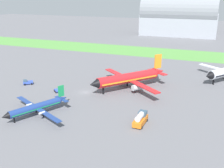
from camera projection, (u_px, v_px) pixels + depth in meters
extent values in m
plane|color=slate|center=(85.00, 92.00, 92.76)|extent=(600.00, 600.00, 0.00)
cube|color=#549342|center=(142.00, 51.00, 159.02)|extent=(360.00, 28.00, 0.08)
cylinder|color=red|center=(128.00, 78.00, 94.56)|extent=(17.96, 21.14, 3.69)
cone|color=black|center=(94.00, 84.00, 88.25)|extent=(4.92, 4.87, 3.61)
cone|color=red|center=(159.00, 71.00, 101.03)|extent=(5.52, 5.74, 3.32)
cube|color=orange|center=(128.00, 79.00, 94.65)|extent=(17.18, 20.14, 0.52)
cube|color=red|center=(143.00, 86.00, 88.48)|extent=(14.02, 11.89, 0.37)
cube|color=red|center=(118.00, 74.00, 101.69)|extent=(14.02, 11.89, 0.37)
cylinder|color=#B7BABF|center=(138.00, 87.00, 91.28)|extent=(4.10, 4.41, 2.03)
cylinder|color=#B7BABF|center=(122.00, 79.00, 99.74)|extent=(4.10, 4.41, 2.03)
cube|color=orange|center=(158.00, 61.00, 99.40)|extent=(2.23, 2.63, 5.36)
cube|color=red|center=(161.00, 73.00, 98.82)|extent=(4.92, 4.50, 0.29)
cube|color=red|center=(154.00, 71.00, 102.67)|extent=(4.92, 4.50, 0.29)
cylinder|color=black|center=(103.00, 91.00, 90.80)|extent=(0.66, 0.66, 2.35)
cylinder|color=black|center=(136.00, 88.00, 93.94)|extent=(0.66, 0.66, 2.35)
cylinder|color=black|center=(127.00, 83.00, 98.70)|extent=(0.66, 0.66, 2.35)
cylinder|color=navy|center=(36.00, 107.00, 74.13)|extent=(8.55, 14.79, 2.13)
cone|color=black|center=(6.00, 116.00, 68.63)|extent=(2.81, 2.83, 2.09)
cone|color=navy|center=(63.00, 98.00, 79.82)|extent=(3.02, 3.52, 1.92)
cube|color=#198C4C|center=(36.00, 108.00, 74.18)|extent=(8.22, 14.03, 0.30)
cube|color=navy|center=(48.00, 115.00, 70.46)|extent=(11.24, 6.41, 0.21)
cube|color=navy|center=(28.00, 102.00, 78.59)|extent=(11.24, 6.41, 0.21)
cylinder|color=#B7BABF|center=(42.00, 113.00, 71.54)|extent=(1.35, 1.84, 0.68)
cylinder|color=#B7BABF|center=(29.00, 105.00, 76.74)|extent=(1.35, 1.84, 0.68)
cube|color=#198C4C|center=(61.00, 91.00, 78.74)|extent=(1.06, 1.84, 3.42)
cube|color=navy|center=(64.00, 100.00, 78.53)|extent=(3.25, 2.44, 0.17)
cube|color=navy|center=(59.00, 98.00, 80.60)|extent=(3.25, 2.44, 0.17)
cylinder|color=black|center=(14.00, 120.00, 70.59)|extent=(0.38, 0.38, 1.49)
cylinder|color=black|center=(43.00, 115.00, 73.94)|extent=(0.38, 0.38, 1.49)
cylinder|color=black|center=(36.00, 110.00, 76.87)|extent=(0.38, 0.38, 1.49)
cone|color=black|center=(209.00, 76.00, 98.06)|extent=(4.61, 4.56, 3.40)
cube|color=silver|center=(215.00, 68.00, 110.96)|extent=(13.46, 10.81, 0.35)
cylinder|color=#B7BABF|center=(220.00, 72.00, 109.17)|extent=(3.79, 4.18, 1.91)
cylinder|color=black|center=(213.00, 82.00, 100.55)|extent=(0.62, 0.62, 2.21)
cube|color=orange|center=(140.00, 121.00, 69.73)|extent=(2.66, 6.59, 1.40)
cylinder|color=silver|center=(140.00, 117.00, 68.58)|extent=(1.68, 3.63, 1.54)
cube|color=#334C60|center=(143.00, 113.00, 70.88)|extent=(2.11, 2.42, 1.20)
cylinder|color=black|center=(139.00, 119.00, 72.38)|extent=(0.28, 0.71, 0.70)
cylinder|color=black|center=(147.00, 120.00, 71.46)|extent=(0.28, 0.71, 0.70)
cylinder|color=black|center=(133.00, 126.00, 68.44)|extent=(0.28, 0.71, 0.70)
cylinder|color=black|center=(142.00, 128.00, 67.52)|extent=(0.28, 0.71, 0.70)
cube|color=#334FB2|center=(28.00, 82.00, 100.74)|extent=(3.91, 3.70, 0.90)
cube|color=#334C60|center=(25.00, 81.00, 100.18)|extent=(1.97, 1.99, 0.70)
cylinder|color=black|center=(25.00, 85.00, 99.70)|extent=(0.70, 0.64, 0.70)
cylinder|color=black|center=(25.00, 83.00, 101.31)|extent=(0.70, 0.64, 0.70)
cylinder|color=black|center=(32.00, 84.00, 100.46)|extent=(0.70, 0.64, 0.70)
cylinder|color=black|center=(31.00, 82.00, 102.07)|extent=(0.70, 0.64, 0.70)
cube|color=#334FB2|center=(57.00, 90.00, 92.91)|extent=(2.81, 2.68, 0.55)
cylinder|color=black|center=(54.00, 91.00, 93.35)|extent=(0.70, 0.64, 0.70)
cylinder|color=black|center=(58.00, 90.00, 94.04)|extent=(0.70, 0.64, 0.70)
cylinder|color=black|center=(56.00, 92.00, 91.96)|extent=(0.70, 0.64, 0.70)
cylinder|color=black|center=(60.00, 91.00, 92.65)|extent=(0.70, 0.64, 0.70)
cube|color=#9399A3|center=(178.00, 25.00, 218.11)|extent=(60.57, 24.75, 17.69)
cylinder|color=gray|center=(179.00, 10.00, 214.46)|extent=(59.36, 27.22, 27.22)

